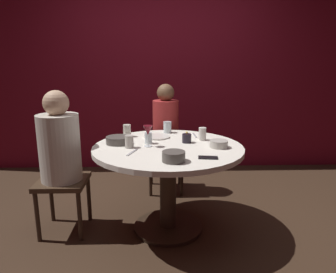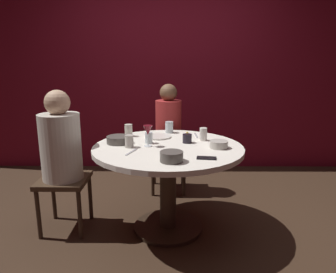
# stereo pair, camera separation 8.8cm
# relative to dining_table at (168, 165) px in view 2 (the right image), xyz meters

# --- Properties ---
(ground_plane) EXTENTS (8.00, 8.00, 0.00)m
(ground_plane) POSITION_rel_dining_table_xyz_m (0.00, 0.00, -0.58)
(ground_plane) COLOR #382619
(back_wall) EXTENTS (6.00, 0.10, 2.60)m
(back_wall) POSITION_rel_dining_table_xyz_m (0.00, 1.72, 0.72)
(back_wall) COLOR maroon
(back_wall) RESTS_ON ground
(dining_table) EXTENTS (1.24, 1.24, 0.76)m
(dining_table) POSITION_rel_dining_table_xyz_m (0.00, 0.00, 0.00)
(dining_table) COLOR silver
(dining_table) RESTS_ON ground
(seated_diner_left) EXTENTS (0.40, 0.40, 1.22)m
(seated_diner_left) POSITION_rel_dining_table_xyz_m (-0.89, 0.00, 0.16)
(seated_diner_left) COLOR #3F2D1E
(seated_diner_left) RESTS_ON ground
(seated_diner_back) EXTENTS (0.40, 0.40, 1.21)m
(seated_diner_back) POSITION_rel_dining_table_xyz_m (0.00, 0.86, 0.15)
(seated_diner_back) COLOR #3F2D1E
(seated_diner_back) RESTS_ON ground
(candle_holder) EXTENTS (0.08, 0.08, 0.10)m
(candle_holder) POSITION_rel_dining_table_xyz_m (0.16, 0.10, 0.21)
(candle_holder) COLOR black
(candle_holder) RESTS_ON dining_table
(wine_glass) EXTENTS (0.08, 0.08, 0.18)m
(wine_glass) POSITION_rel_dining_table_xyz_m (-0.16, -0.01, 0.30)
(wine_glass) COLOR silver
(wine_glass) RESTS_ON dining_table
(dinner_plate) EXTENTS (0.24, 0.24, 0.01)m
(dinner_plate) POSITION_rel_dining_table_xyz_m (-0.09, 0.30, 0.18)
(dinner_plate) COLOR silver
(dinner_plate) RESTS_ON dining_table
(cell_phone) EXTENTS (0.15, 0.09, 0.01)m
(cell_phone) POSITION_rel_dining_table_xyz_m (0.28, -0.34, 0.17)
(cell_phone) COLOR black
(cell_phone) RESTS_ON dining_table
(bowl_serving_large) EXTENTS (0.15, 0.15, 0.06)m
(bowl_serving_large) POSITION_rel_dining_table_xyz_m (0.41, -0.06, 0.20)
(bowl_serving_large) COLOR #B2ADA3
(bowl_serving_large) RESTS_ON dining_table
(bowl_salad_center) EXTENTS (0.16, 0.16, 0.07)m
(bowl_salad_center) POSITION_rel_dining_table_xyz_m (0.03, -0.41, 0.21)
(bowl_salad_center) COLOR #4C4742
(bowl_salad_center) RESTS_ON dining_table
(bowl_small_white) EXTENTS (0.20, 0.20, 0.06)m
(bowl_small_white) POSITION_rel_dining_table_xyz_m (-0.42, 0.09, 0.20)
(bowl_small_white) COLOR #4C4742
(bowl_small_white) RESTS_ON dining_table
(cup_near_candle) EXTENTS (0.07, 0.07, 0.11)m
(cup_near_candle) POSITION_rel_dining_table_xyz_m (0.31, 0.19, 0.23)
(cup_near_candle) COLOR silver
(cup_near_candle) RESTS_ON dining_table
(cup_by_left_diner) EXTENTS (0.07, 0.07, 0.11)m
(cup_by_left_diner) POSITION_rel_dining_table_xyz_m (-0.37, 0.34, 0.23)
(cup_by_left_diner) COLOR beige
(cup_by_left_diner) RESTS_ON dining_table
(cup_by_right_diner) EXTENTS (0.07, 0.07, 0.10)m
(cup_by_right_diner) POSITION_rel_dining_table_xyz_m (-0.31, -0.04, 0.22)
(cup_by_right_diner) COLOR #B2ADA3
(cup_by_right_diner) RESTS_ON dining_table
(cup_center_front) EXTENTS (0.08, 0.08, 0.11)m
(cup_center_front) POSITION_rel_dining_table_xyz_m (0.01, 0.49, 0.23)
(cup_center_front) COLOR silver
(cup_center_front) RESTS_ON dining_table
(cup_far_edge) EXTENTS (0.06, 0.06, 0.10)m
(cup_far_edge) POSITION_rel_dining_table_xyz_m (-0.16, 0.08, 0.22)
(cup_far_edge) COLOR silver
(cup_far_edge) RESTS_ON dining_table
(fork_near_plate) EXTENTS (0.08, 0.17, 0.01)m
(fork_near_plate) POSITION_rel_dining_table_xyz_m (-0.28, -0.19, 0.17)
(fork_near_plate) COLOR #B7B7BC
(fork_near_plate) RESTS_ON dining_table
(knife_near_plate) EXTENTS (0.03, 0.18, 0.01)m
(knife_near_plate) POSITION_rel_dining_table_xyz_m (0.26, 0.36, 0.17)
(knife_near_plate) COLOR #B7B7BC
(knife_near_plate) RESTS_ON dining_table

